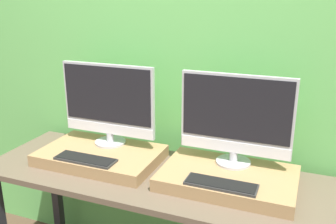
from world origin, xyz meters
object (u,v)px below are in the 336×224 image
Objects in this scene: monitor_left at (108,103)px; keyboard_left at (86,159)px; monitor_right at (236,118)px; keyboard_right at (221,184)px.

monitor_left is 1.71× the size of keyboard_left.
monitor_left is 1.00× the size of monitor_right.
monitor_right reaches higher than keyboard_left.
keyboard_left is (-0.00, -0.24, -0.23)m from monitor_left.
keyboard_left and keyboard_right have the same top height.
keyboard_right is (0.69, -0.24, -0.23)m from monitor_left.
monitor_left is 0.69m from monitor_right.
keyboard_right is at bearing -19.41° from monitor_left.
monitor_right reaches higher than keyboard_right.
keyboard_right is (0.69, 0.00, 0.00)m from keyboard_left.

